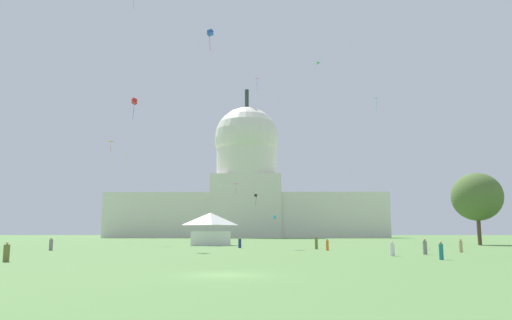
{
  "coord_description": "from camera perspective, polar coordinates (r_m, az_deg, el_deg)",
  "views": [
    {
      "loc": [
        2.19,
        -27.23,
        2.32
      ],
      "look_at": [
        0.09,
        98.39,
        21.14
      ],
      "focal_mm": 33.97,
      "sensor_mm": 36.0,
      "label": 1
    }
  ],
  "objects": [
    {
      "name": "kite_yellow_mid",
      "position": [
        146.57,
        -14.87,
        0.51
      ],
      "size": [
        1.01,
        1.45,
        3.11
      ],
      "rotation": [
        0.0,
        0.0,
        1.48
      ],
      "color": "yellow"
    },
    {
      "name": "kite_cyan_low",
      "position": [
        187.53,
        2.22,
        -6.77
      ],
      "size": [
        1.26,
        0.86,
        2.73
      ],
      "rotation": [
        0.0,
        0.0,
        2.07
      ],
      "color": "#33BCDB"
    },
    {
      "name": "tree_east_far",
      "position": [
        100.56,
        24.57,
        -3.96
      ],
      "size": [
        12.49,
        12.6,
        13.51
      ],
      "color": "brown",
      "rests_on": "ground_plane"
    },
    {
      "name": "kite_green_mid",
      "position": [
        92.8,
        7.64,
        11.07
      ],
      "size": [
        0.81,
        1.19,
        0.19
      ],
      "rotation": [
        0.0,
        0.0,
        1.54
      ],
      "color": "green"
    },
    {
      "name": "kite_pink_high",
      "position": [
        168.06,
        0.26,
        9.33
      ],
      "size": [
        1.38,
        1.41,
        3.85
      ],
      "rotation": [
        0.0,
        0.0,
        2.32
      ],
      "color": "pink"
    },
    {
      "name": "person_grey_back_right",
      "position": [
        69.16,
        -22.99,
        -9.16
      ],
      "size": [
        0.59,
        0.59,
        1.65
      ],
      "rotation": [
        0.0,
        0.0,
        1.87
      ],
      "color": "gray",
      "rests_on": "ground_plane"
    },
    {
      "name": "kite_turquoise_high",
      "position": [
        159.85,
        14.07,
        6.89
      ],
      "size": [
        1.38,
        1.17,
        3.83
      ],
      "rotation": [
        0.0,
        0.0,
        0.56
      ],
      "color": "teal"
    },
    {
      "name": "person_olive_edge_west",
      "position": [
        69.0,
        7.12,
        -9.71
      ],
      "size": [
        0.48,
        0.48,
        1.78
      ],
      "rotation": [
        0.0,
        0.0,
        2.98
      ],
      "color": "olive",
      "rests_on": "ground_plane"
    },
    {
      "name": "kite_blue_high",
      "position": [
        95.41,
        -5.41,
        14.69
      ],
      "size": [
        1.27,
        1.22,
        4.17
      ],
      "rotation": [
        0.0,
        0.0,
        1.24
      ],
      "color": "blue"
    },
    {
      "name": "event_tent",
      "position": [
        88.75,
        -5.41,
        -8.06
      ],
      "size": [
        8.17,
        7.48,
        5.85
      ],
      "rotation": [
        0.0,
        0.0,
        0.15
      ],
      "color": "white",
      "rests_on": "ground_plane"
    },
    {
      "name": "person_teal_front_left",
      "position": [
        44.95,
        20.97,
        -9.99
      ],
      "size": [
        0.45,
        0.45,
        1.59
      ],
      "rotation": [
        0.0,
        0.0,
        4.99
      ],
      "color": "#1E757A",
      "rests_on": "ground_plane"
    },
    {
      "name": "kite_white_mid",
      "position": [
        170.58,
        -4.35,
        -2.98
      ],
      "size": [
        0.62,
        1.05,
        0.85
      ],
      "rotation": [
        0.0,
        0.0,
        0.27
      ],
      "color": "white"
    },
    {
      "name": "kite_red_mid",
      "position": [
        103.26,
        -14.14,
        6.7
      ],
      "size": [
        1.42,
        1.41,
        4.34
      ],
      "rotation": [
        0.0,
        0.0,
        2.23
      ],
      "color": "red"
    },
    {
      "name": "person_tan_mid_center",
      "position": [
        62.25,
        22.98,
        -9.32
      ],
      "size": [
        0.5,
        0.5,
        1.6
      ],
      "rotation": [
        0.0,
        0.0,
        2.79
      ],
      "color": "tan",
      "rests_on": "ground_plane"
    },
    {
      "name": "person_olive_edge_east",
      "position": [
        44.01,
        -27.32,
        -9.69
      ],
      "size": [
        0.68,
        0.68,
        1.59
      ],
      "rotation": [
        0.0,
        0.0,
        5.48
      ],
      "color": "olive",
      "rests_on": "ground_plane"
    },
    {
      "name": "kite_magenta_low",
      "position": [
        121.55,
        -2.28,
        -2.97
      ],
      "size": [
        1.61,
        1.23,
        2.3
      ],
      "rotation": [
        0.0,
        0.0,
        0.46
      ],
      "color": "#D1339E"
    },
    {
      "name": "ground_plane",
      "position": [
        27.42,
        -3.73,
        -13.36
      ],
      "size": [
        800.0,
        800.0,
        0.0
      ],
      "primitive_type": "plane",
      "color": "#567F42"
    },
    {
      "name": "capitol_building",
      "position": [
        215.08,
        -1.12,
        -3.68
      ],
      "size": [
        120.34,
        28.9,
        66.97
      ],
      "color": "silver",
      "rests_on": "ground_plane"
    },
    {
      "name": "person_white_mid_left",
      "position": [
        50.49,
        15.74,
        -10.11
      ],
      "size": [
        0.68,
        0.68,
        1.45
      ],
      "rotation": [
        0.0,
        0.0,
        0.74
      ],
      "color": "silver",
      "rests_on": "ground_plane"
    },
    {
      "name": "person_navy_mid_right",
      "position": [
        73.71,
        -1.92,
        -9.76
      ],
      "size": [
        0.6,
        0.6,
        1.61
      ],
      "rotation": [
        0.0,
        0.0,
        5.2
      ],
      "color": "navy",
      "rests_on": "ground_plane"
    },
    {
      "name": "person_orange_near_tree_west",
      "position": [
        64.33,
        8.4,
        -9.89
      ],
      "size": [
        0.46,
        0.46,
        1.51
      ],
      "rotation": [
        0.0,
        0.0,
        1.88
      ],
      "color": "orange",
      "rests_on": "ground_plane"
    },
    {
      "name": "person_grey_near_tree_east",
      "position": [
        55.12,
        19.27,
        -9.67
      ],
      "size": [
        0.47,
        0.47,
        1.69
      ],
      "rotation": [
        0.0,
        0.0,
        1.45
      ],
      "color": "gray",
      "rests_on": "ground_plane"
    },
    {
      "name": "kite_orange_mid",
      "position": [
        125.13,
        -16.78,
        1.81
      ],
      "size": [
        1.47,
        1.3,
        2.62
      ],
      "rotation": [
        0.0,
        0.0,
        3.64
      ],
      "color": "orange"
    },
    {
      "name": "kite_black_low",
      "position": [
        173.15,
        -0.03,
        -4.31
      ],
      "size": [
        1.08,
        0.41,
        3.79
      ],
      "rotation": [
        0.0,
        0.0,
        5.34
      ],
      "color": "black"
    }
  ]
}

